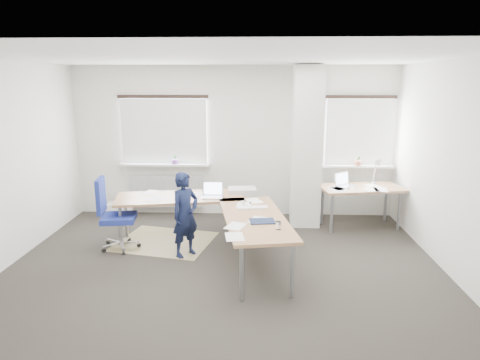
{
  "coord_description": "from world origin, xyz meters",
  "views": [
    {
      "loc": [
        0.45,
        -5.46,
        2.52
      ],
      "look_at": [
        0.18,
        0.9,
        1.04
      ],
      "focal_mm": 32.0,
      "sensor_mm": 36.0,
      "label": 1
    }
  ],
  "objects_px": {
    "desk_main": "(218,208)",
    "desk_side": "(361,189)",
    "person": "(185,215)",
    "task_chair": "(117,229)"
  },
  "relations": [
    {
      "from": "desk_main",
      "to": "desk_side",
      "type": "bearing_deg",
      "value": 17.17
    },
    {
      "from": "task_chair",
      "to": "desk_side",
      "type": "bearing_deg",
      "value": 8.34
    },
    {
      "from": "task_chair",
      "to": "person",
      "type": "xyz_separation_m",
      "value": [
        1.1,
        -0.22,
        0.32
      ]
    },
    {
      "from": "task_chair",
      "to": "person",
      "type": "distance_m",
      "value": 1.17
    },
    {
      "from": "desk_main",
      "to": "task_chair",
      "type": "bearing_deg",
      "value": 167.68
    },
    {
      "from": "desk_side",
      "to": "person",
      "type": "distance_m",
      "value": 3.16
    },
    {
      "from": "desk_main",
      "to": "person",
      "type": "bearing_deg",
      "value": -170.78
    },
    {
      "from": "task_chair",
      "to": "person",
      "type": "bearing_deg",
      "value": -19.55
    },
    {
      "from": "desk_main",
      "to": "desk_side",
      "type": "relative_size",
      "value": 1.88
    },
    {
      "from": "desk_main",
      "to": "task_chair",
      "type": "xyz_separation_m",
      "value": [
        -1.56,
        0.06,
        -0.38
      ]
    }
  ]
}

